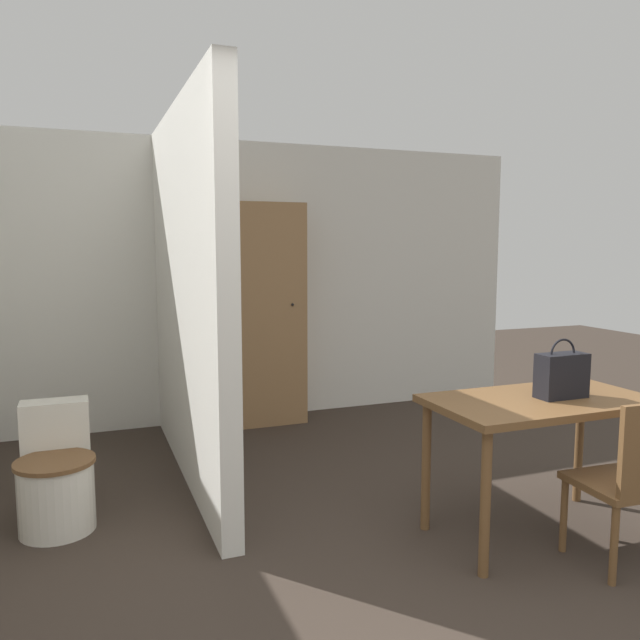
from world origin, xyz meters
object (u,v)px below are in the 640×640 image
wooden_chair (630,478)px  handbag (562,375)px  dining_table (541,415)px  wooden_cabinet (267,314)px  toilet (56,478)px

wooden_chair → handbag: 0.61m
dining_table → wooden_cabinet: wooden_cabinet is taller
dining_table → handbag: handbag is taller
dining_table → wooden_chair: 0.53m
dining_table → toilet: dining_table is taller
dining_table → toilet: size_ratio=1.78×
toilet → wooden_cabinet: (1.71, 1.61, 0.70)m
wooden_chair → toilet: bearing=152.9°
toilet → wooden_cabinet: wooden_cabinet is taller
wooden_chair → toilet: size_ratio=1.28×
wooden_cabinet → dining_table: bearing=-74.3°
dining_table → handbag: size_ratio=3.73×
dining_table → wooden_chair: size_ratio=1.40×
dining_table → wooden_cabinet: 2.78m
wooden_chair → wooden_cabinet: 3.29m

